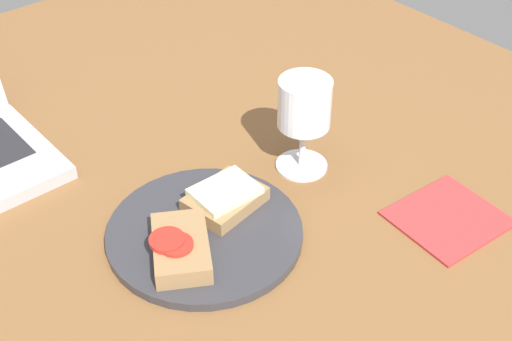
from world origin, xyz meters
The scene contains 6 objects.
wooden_table centered at (0.00, 0.00, 1.50)cm, with size 140.00×140.00×3.00cm, color brown.
plate centered at (-1.78, -7.24, 3.62)cm, with size 25.09×25.09×1.23cm, color #333338.
sandwich_with_tomato centered at (-6.81, -9.12, 5.64)cm, with size 11.36×12.78×3.14cm.
sandwich_with_cheese centered at (3.13, -5.33, 5.57)cm, with size 10.70×8.86×2.87cm.
wine_glass centered at (17.63, -4.65, 13.00)cm, with size 7.42×7.42×14.25cm.
napkin centered at (24.53, -25.37, 3.20)cm, with size 13.43×12.29×0.40cm, color #B23333.
Camera 1 is at (-39.72, -61.95, 66.17)cm, focal length 50.00 mm.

